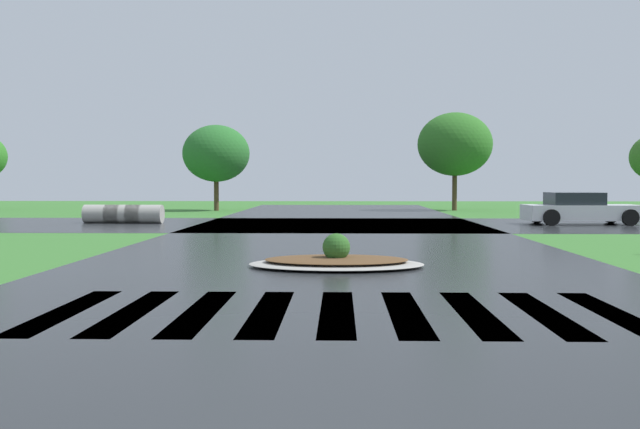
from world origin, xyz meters
TOP-DOWN VIEW (x-y plane):
  - asphalt_roadway at (0.00, 10.00)m, footprint 11.25×80.00m
  - asphalt_cross_road at (0.00, 25.69)m, footprint 90.00×10.12m
  - crosswalk_stripes at (0.00, 5.87)m, footprint 7.65×3.56m
  - median_island at (-0.04, 11.09)m, footprint 3.53×2.32m
  - car_dark_suv at (9.60, 26.14)m, footprint 4.54×2.25m
  - drainage_pipe_stack at (-8.83, 26.44)m, footprint 3.25×0.88m
  - background_treeline at (0.75, 40.11)m, footprint 43.68×5.66m

SIDE VIEW (x-z plane):
  - crosswalk_stripes at x=0.00m, z-range 0.00..0.01m
  - asphalt_roadway at x=0.00m, z-range 0.00..0.01m
  - asphalt_cross_road at x=0.00m, z-range 0.00..0.01m
  - median_island at x=-0.04m, z-range -0.22..0.46m
  - drainage_pipe_stack at x=-8.83m, z-range 0.00..0.76m
  - car_dark_suv at x=9.60m, z-range -0.04..1.23m
  - background_treeline at x=0.75m, z-range 0.61..6.33m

